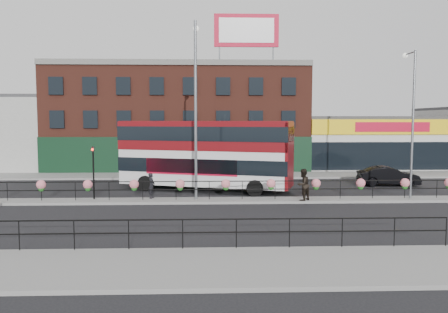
{
  "coord_description": "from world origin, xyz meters",
  "views": [
    {
      "loc": [
        -1.02,
        -26.07,
        4.93
      ],
      "look_at": [
        0.0,
        3.0,
        2.5
      ],
      "focal_mm": 35.0,
      "sensor_mm": 36.0,
      "label": 1
    }
  ],
  "objects_px": {
    "pedestrian_a": "(151,186)",
    "double_decker_bus": "(205,148)",
    "car": "(388,176)",
    "lamp_column_east": "(412,111)",
    "pedestrian_b": "(303,185)",
    "lamp_column_west": "(196,94)"
  },
  "relations": [
    {
      "from": "double_decker_bus",
      "to": "car",
      "type": "bearing_deg",
      "value": 7.4
    },
    {
      "from": "pedestrian_b",
      "to": "lamp_column_west",
      "type": "bearing_deg",
      "value": -49.5
    },
    {
      "from": "pedestrian_a",
      "to": "double_decker_bus",
      "type": "bearing_deg",
      "value": -26.76
    },
    {
      "from": "pedestrian_a",
      "to": "lamp_column_east",
      "type": "relative_size",
      "value": 0.17
    },
    {
      "from": "lamp_column_west",
      "to": "double_decker_bus",
      "type": "bearing_deg",
      "value": 81.83
    },
    {
      "from": "double_decker_bus",
      "to": "lamp_column_east",
      "type": "distance_m",
      "value": 13.46
    },
    {
      "from": "pedestrian_a",
      "to": "lamp_column_west",
      "type": "distance_m",
      "value": 6.19
    },
    {
      "from": "car",
      "to": "lamp_column_east",
      "type": "relative_size",
      "value": 0.51
    },
    {
      "from": "car",
      "to": "pedestrian_a",
      "type": "relative_size",
      "value": 2.96
    },
    {
      "from": "double_decker_bus",
      "to": "pedestrian_a",
      "type": "height_order",
      "value": "double_decker_bus"
    },
    {
      "from": "car",
      "to": "lamp_column_west",
      "type": "distance_m",
      "value": 16.35
    },
    {
      "from": "car",
      "to": "pedestrian_b",
      "type": "xyz_separation_m",
      "value": [
        -7.88,
        -6.56,
        0.37
      ]
    },
    {
      "from": "double_decker_bus",
      "to": "pedestrian_a",
      "type": "relative_size",
      "value": 7.96
    },
    {
      "from": "double_decker_bus",
      "to": "car",
      "type": "xyz_separation_m",
      "value": [
        13.72,
        1.78,
        -2.26
      ]
    },
    {
      "from": "car",
      "to": "lamp_column_east",
      "type": "height_order",
      "value": "lamp_column_east"
    },
    {
      "from": "pedestrian_a",
      "to": "lamp_column_east",
      "type": "bearing_deg",
      "value": -76.19
    },
    {
      "from": "pedestrian_b",
      "to": "pedestrian_a",
      "type": "bearing_deg",
      "value": -47.37
    },
    {
      "from": "pedestrian_a",
      "to": "lamp_column_west",
      "type": "height_order",
      "value": "lamp_column_west"
    },
    {
      "from": "pedestrian_b",
      "to": "lamp_column_east",
      "type": "bearing_deg",
      "value": 146.17
    },
    {
      "from": "lamp_column_east",
      "to": "car",
      "type": "bearing_deg",
      "value": 79.21
    },
    {
      "from": "lamp_column_east",
      "to": "pedestrian_b",
      "type": "bearing_deg",
      "value": -173.29
    },
    {
      "from": "double_decker_bus",
      "to": "pedestrian_b",
      "type": "height_order",
      "value": "double_decker_bus"
    }
  ]
}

